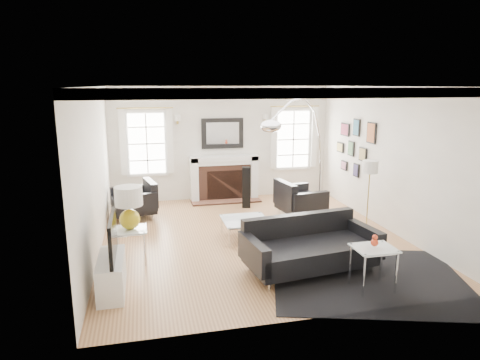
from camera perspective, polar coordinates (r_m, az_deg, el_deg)
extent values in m
plane|color=#94603E|center=(8.22, 1.57, -7.56)|extent=(6.00, 6.00, 0.00)
cube|color=beige|center=(10.74, -2.38, 4.93)|extent=(5.50, 0.04, 2.80)
cube|color=beige|center=(5.07, 10.12, -3.99)|extent=(5.50, 0.04, 2.80)
cube|color=beige|center=(7.65, -18.75, 1.13)|extent=(0.04, 6.00, 2.80)
cube|color=beige|center=(8.93, 19.00, 2.68)|extent=(0.04, 6.00, 2.80)
cube|color=white|center=(7.71, 1.70, 12.36)|extent=(5.50, 6.00, 0.02)
cube|color=white|center=(7.71, 1.69, 11.91)|extent=(5.50, 6.00, 0.12)
cube|color=white|center=(10.58, -6.13, 0.08)|extent=(0.18, 0.38, 1.10)
cube|color=white|center=(10.85, 1.75, 0.46)|extent=(0.18, 0.38, 1.10)
cube|color=white|center=(10.60, -2.16, 2.91)|extent=(1.70, 0.38, 0.12)
cube|color=white|center=(10.62, -2.16, 2.38)|extent=(1.50, 0.34, 0.10)
cube|color=brown|center=(10.73, -2.16, -0.23)|extent=(1.30, 0.30, 0.90)
cube|color=black|center=(10.65, -2.05, -0.71)|extent=(0.90, 0.10, 0.76)
cube|color=brown|center=(10.58, -1.86, -2.82)|extent=(1.70, 0.50, 0.04)
cube|color=black|center=(10.67, -2.35, 6.23)|extent=(1.05, 0.06, 0.75)
cube|color=white|center=(10.64, -2.31, 6.21)|extent=(0.82, 0.02, 0.55)
cube|color=white|center=(10.53, -12.33, 4.77)|extent=(1.00, 0.05, 1.60)
cube|color=white|center=(10.50, -12.33, 4.75)|extent=(0.84, 0.02, 1.44)
cube|color=white|center=(10.43, -15.36, 4.82)|extent=(0.14, 0.05, 1.55)
cube|color=white|center=(10.44, -9.31, 5.11)|extent=(0.14, 0.05, 1.55)
cube|color=white|center=(11.19, 7.05, 5.41)|extent=(1.00, 0.05, 1.60)
cube|color=white|center=(11.16, 7.10, 5.39)|extent=(0.84, 0.02, 1.44)
cube|color=white|center=(10.91, 4.50, 5.55)|extent=(0.14, 0.05, 1.55)
cube|color=white|center=(11.29, 9.87, 5.64)|extent=(0.14, 0.05, 1.55)
cube|color=black|center=(9.36, 17.12, 6.03)|extent=(0.03, 0.34, 0.44)
cube|color=#A9572D|center=(9.35, 17.03, 6.03)|extent=(0.01, 0.29, 0.39)
cube|color=black|center=(9.92, 15.28, 6.77)|extent=(0.03, 0.28, 0.38)
cube|color=#2F6683|center=(9.92, 15.19, 6.77)|extent=(0.01, 0.23, 0.33)
cube|color=black|center=(10.42, 13.83, 6.55)|extent=(0.03, 0.40, 0.30)
cube|color=#8F2C44|center=(10.41, 13.74, 6.56)|extent=(0.01, 0.35, 0.25)
cube|color=black|center=(9.69, 16.06, 3.31)|extent=(0.03, 0.30, 0.30)
cube|color=#9A8046|center=(9.68, 15.96, 3.31)|extent=(0.01, 0.25, 0.25)
cube|color=black|center=(10.16, 14.59, 4.09)|extent=(0.03, 0.26, 0.34)
cube|color=#477648|center=(10.15, 14.50, 4.09)|extent=(0.01, 0.21, 0.29)
cube|color=black|center=(10.65, 13.23, 4.27)|extent=(0.03, 0.32, 0.24)
cube|color=tan|center=(10.64, 13.14, 4.27)|extent=(0.01, 0.27, 0.19)
cube|color=black|center=(9.97, 15.23, 1.27)|extent=(0.03, 0.24, 0.30)
cube|color=#372E5D|center=(9.96, 15.14, 1.27)|extent=(0.01, 0.19, 0.25)
cube|color=black|center=(10.49, 13.71, 1.91)|extent=(0.03, 0.28, 0.22)
cube|color=#A35F74|center=(10.49, 13.62, 1.90)|extent=(0.01, 0.23, 0.17)
cube|color=white|center=(6.34, -16.76, -12.00)|extent=(0.35, 1.00, 0.50)
cube|color=black|center=(6.13, -16.61, -7.29)|extent=(0.05, 1.00, 0.58)
cube|color=black|center=(6.81, 16.73, -12.49)|extent=(3.33, 3.02, 0.01)
cube|color=black|center=(6.75, 9.46, -9.58)|extent=(2.06, 1.18, 0.33)
cube|color=black|center=(7.00, 7.84, -6.61)|extent=(1.95, 0.41, 0.54)
cube|color=black|center=(6.30, 1.85, -9.76)|extent=(0.27, 0.93, 0.41)
cube|color=black|center=(7.21, 16.14, -7.36)|extent=(0.27, 0.93, 0.41)
cube|color=black|center=(9.55, -14.01, -3.18)|extent=(0.99, 0.99, 0.32)
cube|color=black|center=(9.57, -11.85, -1.62)|extent=(0.31, 0.85, 0.53)
cube|color=black|center=(9.92, -14.50, -1.87)|extent=(0.85, 0.29, 0.40)
cube|color=black|center=(9.12, -13.56, -3.09)|extent=(0.85, 0.29, 0.40)
cube|color=black|center=(9.49, 8.03, -3.02)|extent=(0.97, 0.97, 0.32)
cube|color=black|center=(9.25, 6.02, -1.88)|extent=(0.28, 0.86, 0.53)
cube|color=black|center=(9.10, 9.39, -2.91)|extent=(0.86, 0.26, 0.40)
cube|color=black|center=(9.81, 6.82, -1.69)|extent=(0.86, 0.26, 0.40)
cube|color=silver|center=(8.01, 0.70, -5.35)|extent=(0.84, 0.84, 0.02)
cylinder|color=silver|center=(7.64, -1.42, -7.66)|extent=(0.04, 0.04, 0.37)
cylinder|color=silver|center=(7.82, 4.08, -7.22)|extent=(0.04, 0.04, 0.37)
cylinder|color=silver|center=(8.34, -2.46, -5.90)|extent=(0.04, 0.04, 0.37)
cylinder|color=silver|center=(8.50, 2.60, -5.54)|extent=(0.04, 0.04, 0.37)
cube|color=silver|center=(7.14, -14.41, -6.42)|extent=(0.51, 0.51, 0.02)
cylinder|color=silver|center=(7.04, -16.10, -9.15)|extent=(0.04, 0.04, 0.56)
cylinder|color=silver|center=(7.02, -12.54, -9.00)|extent=(0.04, 0.04, 0.56)
cylinder|color=silver|center=(7.44, -15.93, -7.94)|extent=(0.04, 0.04, 0.56)
cylinder|color=silver|center=(7.43, -12.58, -7.79)|extent=(0.04, 0.04, 0.56)
cube|color=silver|center=(6.28, 17.45, -8.67)|extent=(0.57, 0.48, 0.02)
cylinder|color=silver|center=(6.12, 16.19, -12.22)|extent=(0.04, 0.04, 0.63)
cylinder|color=silver|center=(6.36, 20.12, -11.54)|extent=(0.04, 0.04, 0.63)
cylinder|color=silver|center=(6.44, 14.46, -10.84)|extent=(0.04, 0.04, 0.63)
cylinder|color=silver|center=(6.67, 18.26, -10.26)|extent=(0.04, 0.04, 0.63)
sphere|color=gold|center=(7.09, -14.48, -5.09)|extent=(0.33, 0.33, 0.33)
cylinder|color=gold|center=(7.04, -14.55, -3.82)|extent=(0.04, 0.04, 0.13)
cylinder|color=white|center=(6.98, -14.65, -2.10)|extent=(0.44, 0.44, 0.31)
sphere|color=red|center=(6.25, 17.50, -7.96)|extent=(0.11, 0.11, 0.11)
sphere|color=red|center=(6.23, 17.55, -7.29)|extent=(0.08, 0.08, 0.08)
cube|color=silver|center=(9.74, 10.46, -3.83)|extent=(0.28, 0.45, 0.22)
ellipsoid|color=silver|center=(7.59, 4.12, 7.18)|extent=(0.38, 0.38, 0.23)
cylinder|color=#B5973F|center=(8.71, 16.42, -6.82)|extent=(0.18, 0.18, 0.03)
cylinder|color=#B5973F|center=(8.53, 16.68, -2.84)|extent=(0.02, 0.02, 1.28)
cylinder|color=white|center=(8.38, 16.97, 1.69)|extent=(0.29, 0.29, 0.24)
cube|color=black|center=(10.01, 0.85, -0.98)|extent=(0.23, 0.23, 0.96)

